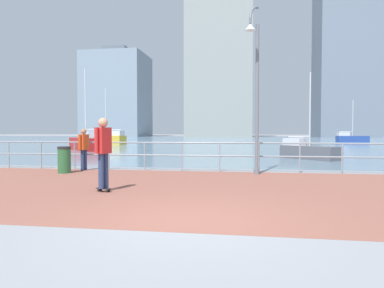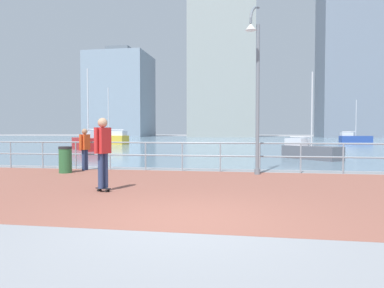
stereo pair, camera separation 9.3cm
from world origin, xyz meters
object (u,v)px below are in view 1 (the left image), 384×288
Objects in this scene: bystander at (84,146)px; sailboat_blue at (107,139)px; sailboat_ivory at (308,151)px; sailboat_teal at (351,138)px; skateboarder at (103,147)px; sailboat_navy at (87,143)px; trash_bin at (64,160)px; lamppost at (255,82)px.

bystander is 0.24× the size of sailboat_blue.
sailboat_ivory is at bearing -44.43° from sailboat_blue.
sailboat_blue is at bearing -159.13° from sailboat_teal.
skateboarder is 0.28× the size of sailboat_navy.
sailboat_teal reaches higher than skateboarder.
sailboat_ivory is at bearing 39.13° from trash_bin.
sailboat_blue reaches higher than sailboat_navy.
sailboat_blue is at bearing 121.68° from lamppost.
skateboarder is 4.48m from trash_bin.
sailboat_teal reaches higher than bystander.
sailboat_blue reaches higher than trash_bin.
sailboat_ivory is (9.50, 7.73, -0.03)m from trash_bin.
sailboat_ivory is (6.62, 11.10, -0.64)m from skateboarder.
lamppost is 7.09m from trash_bin.
lamppost reaches higher than bystander.
sailboat_teal is (19.99, 37.18, 0.06)m from trash_bin.
trash_bin is 27.63m from sailboat_blue.
bystander is at bearing 176.44° from lamppost.
sailboat_blue reaches higher than sailboat_teal.
sailboat_navy reaches higher than sailboat_teal.
trash_bin is 42.21m from sailboat_teal.
trash_bin is (-0.29, -0.90, -0.44)m from bystander.
sailboat_navy is at bearing 116.79° from skateboarder.
sailboat_navy is at bearing 158.26° from sailboat_ivory.
lamppost is 5.73m from skateboarder.
sailboat_blue is at bearing 109.44° from trash_bin.
bystander is 14.30m from sailboat_navy.
sailboat_teal is 0.87× the size of sailboat_blue.
lamppost is at bearing 4.45° from trash_bin.
trash_bin is at bearing 130.46° from skateboarder.
sailboat_teal is 34.80m from sailboat_navy.
lamppost is 6.66m from bystander.
trash_bin is 0.20× the size of sailboat_ivory.
sailboat_navy is (-12.37, 13.32, -2.51)m from lamppost.
bystander reaches higher than trash_bin.
sailboat_teal is (17.11, 40.55, -0.55)m from skateboarder.
skateboarder is 0.28× the size of sailboat_blue.
sailboat_teal is (19.71, 36.27, -0.38)m from bystander.
sailboat_navy is 1.38× the size of sailboat_ivory.
sailboat_teal reaches higher than trash_bin.
trash_bin is at bearing -67.22° from sailboat_navy.
skateboarder is 0.39× the size of sailboat_ivory.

